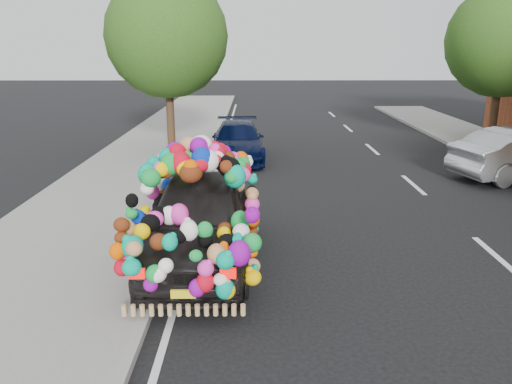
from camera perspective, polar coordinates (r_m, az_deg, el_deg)
ground at (r=9.14m, az=5.05°, el=-7.58°), size 100.00×100.00×0.00m
sidewalk at (r=9.71m, az=-21.30°, el=-6.83°), size 4.00×60.00×0.12m
kerb at (r=9.20m, az=-9.79°, el=-7.16°), size 0.15×60.00×0.13m
lane_markings at (r=10.12m, az=25.94°, el=-6.78°), size 6.00×50.00×0.01m
tree_near_sidewalk at (r=18.07m, az=-10.18°, el=17.10°), size 4.20×4.20×6.13m
tree_far_b at (r=20.34m, az=26.46°, el=15.23°), size 4.00×4.00×5.90m
plush_art_car at (r=8.77m, az=-6.57°, el=-0.93°), size 2.17×4.66×2.17m
navy_sedan at (r=17.00m, az=-2.10°, el=5.85°), size 1.88×4.28×1.22m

